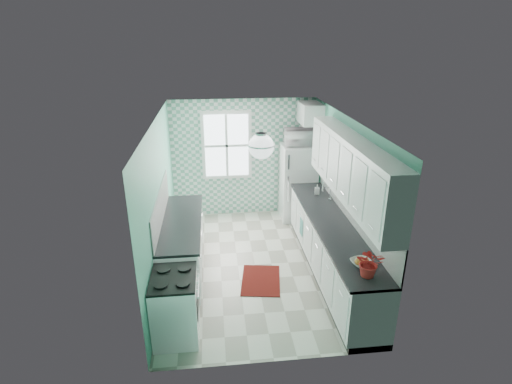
{
  "coord_description": "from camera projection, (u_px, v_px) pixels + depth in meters",
  "views": [
    {
      "loc": [
        -0.64,
        -5.9,
        3.72
      ],
      "look_at": [
        0.05,
        0.25,
        1.25
      ],
      "focal_mm": 28.0,
      "sensor_mm": 36.0,
      "label": 1
    }
  ],
  "objects": [
    {
      "name": "backsplash_left",
      "position": [
        160.0,
        207.0,
        6.22
      ],
      "size": [
        0.02,
        2.15,
        0.51
      ],
      "primitive_type": "cube",
      "color": "white",
      "rests_on": "wall_left"
    },
    {
      "name": "countertop_right",
      "position": [
        332.0,
        224.0,
        6.3
      ],
      "size": [
        0.63,
        3.6,
        0.04
      ],
      "primitive_type": "cube",
      "color": "black",
      "rests_on": "base_cabinets_right"
    },
    {
      "name": "dish_towel",
      "position": [
        301.0,
        227.0,
        7.16
      ],
      "size": [
        0.07,
        0.2,
        0.31
      ],
      "primitive_type": "cube",
      "rotation": [
        0.0,
        0.0,
        -0.3
      ],
      "color": "#5C9C90",
      "rests_on": "base_cabinets_right"
    },
    {
      "name": "wall_left",
      "position": [
        159.0,
        202.0,
        6.27
      ],
      "size": [
        0.02,
        4.4,
        2.5
      ],
      "primitive_type": "cube",
      "color": "#5FBE9F",
      "rests_on": "floor"
    },
    {
      "name": "potted_plant",
      "position": [
        370.0,
        263.0,
        4.84
      ],
      "size": [
        0.42,
        0.39,
        0.38
      ],
      "primitive_type": "imported",
      "rotation": [
        0.0,
        0.0,
        -0.34
      ],
      "color": "#AB0506",
      "rests_on": "countertop_right"
    },
    {
      "name": "ceiling",
      "position": [
        255.0,
        120.0,
        5.96
      ],
      "size": [
        3.0,
        4.4,
        0.02
      ],
      "primitive_type": "cube",
      "color": "white",
      "rests_on": "wall_back"
    },
    {
      "name": "microwave",
      "position": [
        300.0,
        137.0,
        8.01
      ],
      "size": [
        0.61,
        0.43,
        0.33
      ],
      "primitive_type": "imported",
      "rotation": [
        0.0,
        0.0,
        3.1
      ],
      "color": "white",
      "rests_on": "fridge"
    },
    {
      "name": "ceiling_light",
      "position": [
        261.0,
        146.0,
        5.29
      ],
      "size": [
        0.34,
        0.34,
        0.35
      ],
      "color": "silver",
      "rests_on": "ceiling"
    },
    {
      "name": "sink",
      "position": [
        319.0,
        202.0,
        7.08
      ],
      "size": [
        0.53,
        0.45,
        0.53
      ],
      "rotation": [
        0.0,
        0.0,
        -0.01
      ],
      "color": "silver",
      "rests_on": "countertop_right"
    },
    {
      "name": "window",
      "position": [
        227.0,
        146.0,
        8.27
      ],
      "size": [
        1.04,
        0.05,
        1.44
      ],
      "color": "white",
      "rests_on": "wall_back"
    },
    {
      "name": "fridge",
      "position": [
        298.0,
        182.0,
        8.37
      ],
      "size": [
        0.7,
        0.7,
        1.61
      ],
      "rotation": [
        0.0,
        0.0,
        -0.0
      ],
      "color": "silver",
      "rests_on": "floor"
    },
    {
      "name": "wall_right",
      "position": [
        345.0,
        194.0,
        6.58
      ],
      "size": [
        0.02,
        4.4,
        2.5
      ],
      "primitive_type": "cube",
      "color": "#5FBE9F",
      "rests_on": "floor"
    },
    {
      "name": "base_cabinets_right",
      "position": [
        331.0,
        249.0,
        6.48
      ],
      "size": [
        0.6,
        3.6,
        0.9
      ],
      "primitive_type": "cube",
      "color": "white",
      "rests_on": "floor"
    },
    {
      "name": "soap_bottle",
      "position": [
        317.0,
        189.0,
        7.37
      ],
      "size": [
        0.1,
        0.1,
        0.18
      ],
      "primitive_type": "imported",
      "rotation": [
        0.0,
        0.0,
        -0.2
      ],
      "color": "#8EAABD",
      "rests_on": "countertop_right"
    },
    {
      "name": "accent_wall",
      "position": [
        243.0,
        158.0,
        8.44
      ],
      "size": [
        3.0,
        0.01,
        2.5
      ],
      "primitive_type": "cube",
      "color": "#64A58F",
      "rests_on": "wall_back"
    },
    {
      "name": "upper_cabinet_fridge",
      "position": [
        310.0,
        113.0,
        7.88
      ],
      "size": [
        0.4,
        0.74,
        0.4
      ],
      "primitive_type": "cube",
      "color": "white",
      "rests_on": "wall_right"
    },
    {
      "name": "countertop_left",
      "position": [
        181.0,
        222.0,
        6.35
      ],
      "size": [
        0.63,
        2.15,
        0.04
      ],
      "primitive_type": "cube",
      "color": "black",
      "rests_on": "base_cabinets_left"
    },
    {
      "name": "upper_cabinets_right",
      "position": [
        351.0,
        168.0,
        5.77
      ],
      "size": [
        0.33,
        3.2,
        0.9
      ],
      "primitive_type": "cube",
      "color": "white",
      "rests_on": "wall_right"
    },
    {
      "name": "backsplash_right",
      "position": [
        352.0,
        207.0,
        6.23
      ],
      "size": [
        0.02,
        3.6,
        0.51
      ],
      "primitive_type": "cube",
      "color": "white",
      "rests_on": "wall_right"
    },
    {
      "name": "wall_front",
      "position": [
        276.0,
        274.0,
        4.38
      ],
      "size": [
        3.0,
        0.02,
        2.5
      ],
      "primitive_type": "cube",
      "color": "#5FBE9F",
      "rests_on": "floor"
    },
    {
      "name": "floor",
      "position": [
        255.0,
        265.0,
        6.89
      ],
      "size": [
        3.0,
        4.4,
        0.02
      ],
      "primitive_type": "cube",
      "color": "silver",
      "rests_on": "ground"
    },
    {
      "name": "rug",
      "position": [
        261.0,
        280.0,
        6.44
      ],
      "size": [
        0.73,
        0.95,
        0.01
      ],
      "primitive_type": "cube",
      "rotation": [
        0.0,
        0.0,
        -0.15
      ],
      "color": "maroon",
      "rests_on": "floor"
    },
    {
      "name": "base_cabinets_left",
      "position": [
        182.0,
        248.0,
        6.53
      ],
      "size": [
        0.6,
        2.15,
        0.9
      ],
      "primitive_type": "cube",
      "color": "white",
      "rests_on": "floor"
    },
    {
      "name": "stove",
      "position": [
        176.0,
        305.0,
        5.14
      ],
      "size": [
        0.58,
        0.72,
        0.87
      ],
      "rotation": [
        0.0,
        0.0,
        0.07
      ],
      "color": "white",
      "rests_on": "floor"
    },
    {
      "name": "fruit_bowl",
      "position": [
        361.0,
        263.0,
        5.12
      ],
      "size": [
        0.31,
        0.31,
        0.07
      ],
      "primitive_type": "imported",
      "rotation": [
        0.0,
        0.0,
        0.21
      ],
      "color": "white",
      "rests_on": "countertop_right"
    },
    {
      "name": "wall_back",
      "position": [
        243.0,
        158.0,
        8.46
      ],
      "size": [
        3.0,
        0.02,
        2.5
      ],
      "primitive_type": "cube",
      "color": "#5FBE9F",
      "rests_on": "floor"
    }
  ]
}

